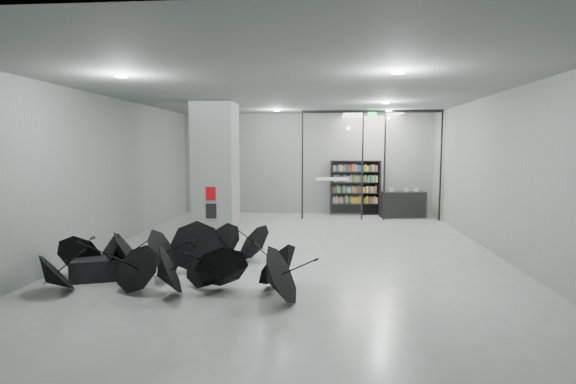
# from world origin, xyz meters

# --- Properties ---
(room) EXTENTS (14.00, 14.02, 4.01)m
(room) POSITION_xyz_m (0.00, 0.00, 2.84)
(room) COLOR gray
(room) RESTS_ON ground
(column) EXTENTS (1.20, 1.20, 4.00)m
(column) POSITION_xyz_m (-2.50, 2.00, 2.00)
(column) COLOR slate
(column) RESTS_ON ground
(fire_cabinet) EXTENTS (0.28, 0.04, 0.38)m
(fire_cabinet) POSITION_xyz_m (-2.50, 1.38, 1.35)
(fire_cabinet) COLOR #A50A07
(fire_cabinet) RESTS_ON column
(info_panel) EXTENTS (0.30, 0.03, 0.42)m
(info_panel) POSITION_xyz_m (-2.50, 1.38, 0.85)
(info_panel) COLOR black
(info_panel) RESTS_ON column
(exit_sign) EXTENTS (0.30, 0.06, 0.15)m
(exit_sign) POSITION_xyz_m (2.40, 5.30, 3.82)
(exit_sign) COLOR #0CE533
(exit_sign) RESTS_ON room
(glass_partition) EXTENTS (5.06, 0.08, 4.00)m
(glass_partition) POSITION_xyz_m (2.39, 5.50, 2.18)
(glass_partition) COLOR silver
(glass_partition) RESTS_ON ground
(bench) EXTENTS (1.46, 1.01, 0.43)m
(bench) POSITION_xyz_m (-3.65, -2.54, 0.22)
(bench) COLOR black
(bench) RESTS_ON ground
(bookshelf) EXTENTS (1.97, 0.52, 2.14)m
(bookshelf) POSITION_xyz_m (1.93, 6.75, 1.07)
(bookshelf) COLOR black
(bookshelf) RESTS_ON ground
(shop_counter) EXTENTS (1.73, 0.91, 0.99)m
(shop_counter) POSITION_xyz_m (3.69, 6.15, 0.50)
(shop_counter) COLOR black
(shop_counter) RESTS_ON ground
(umbrella_cluster) EXTENTS (5.54, 4.24, 1.32)m
(umbrella_cluster) POSITION_xyz_m (-2.05, -2.59, 0.32)
(umbrella_cluster) COLOR black
(umbrella_cluster) RESTS_ON ground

